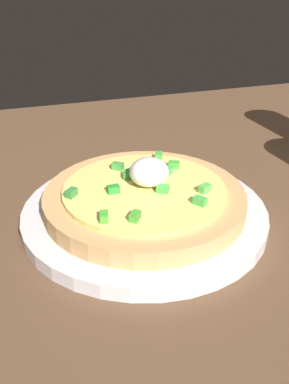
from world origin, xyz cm
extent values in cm
cube|color=brown|center=(0.00, 0.00, 1.55)|extent=(102.71, 67.59, 3.11)
cylinder|color=silver|center=(2.76, -10.55, 3.88)|extent=(26.94, 26.94, 1.54)
cylinder|color=tan|center=(2.76, -10.55, 5.66)|extent=(21.99, 21.99, 2.01)
cylinder|color=#EBD36D|center=(2.76, -10.55, 6.91)|extent=(17.75, 17.75, 0.48)
ellipsoid|color=white|center=(3.49, -9.92, 8.66)|extent=(4.29, 4.29, 3.03)
cube|color=green|center=(4.32, -12.01, 7.55)|extent=(1.51, 1.39, 0.80)
cube|color=green|center=(6.31, -8.19, 7.55)|extent=(1.46, 1.48, 0.80)
cube|color=#56B94B|center=(8.60, -13.25, 7.55)|extent=(1.50, 1.29, 0.80)
cube|color=#258D2C|center=(-0.67, -10.54, 7.55)|extent=(1.31, 0.86, 0.80)
cube|color=green|center=(7.05, -15.54, 7.55)|extent=(1.41, 1.50, 0.80)
cube|color=green|center=(-0.03, -16.38, 7.55)|extent=(1.42, 1.50, 0.80)
cube|color=#27882B|center=(4.35, -5.58, 7.55)|extent=(1.35, 1.51, 0.80)
cube|color=green|center=(3.94, -9.93, 7.55)|extent=(1.35, 1.51, 0.80)
cube|color=green|center=(-2.83, -15.58, 7.55)|extent=(1.06, 1.42, 0.80)
cube|color=green|center=(1.16, -5.22, 7.55)|extent=(1.50, 1.43, 0.80)
cube|color=green|center=(6.64, -3.91, 7.55)|extent=(1.25, 1.50, 0.80)
cube|color=#358237|center=(-5.03, -10.00, 7.55)|extent=(1.47, 1.47, 0.80)
cube|color=green|center=(1.62, -7.68, 7.55)|extent=(1.08, 1.43, 0.80)
cube|color=green|center=(7.53, -6.85, 7.55)|extent=(1.49, 1.24, 0.80)
camera|label=1|loc=(-9.93, -51.18, 30.17)|focal=42.04mm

